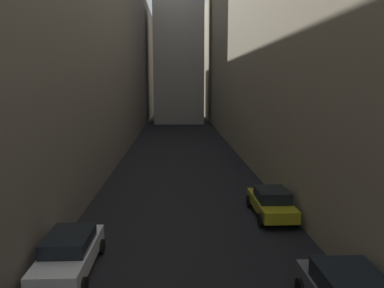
{
  "coord_description": "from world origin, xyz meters",
  "views": [
    {
      "loc": [
        -0.51,
        6.47,
        6.81
      ],
      "look_at": [
        0.0,
        18.23,
        4.91
      ],
      "focal_mm": 34.94,
      "sensor_mm": 36.0,
      "label": 1
    }
  ],
  "objects": [
    {
      "name": "ground_plane",
      "position": [
        0.0,
        48.0,
        0.0
      ],
      "size": [
        264.0,
        264.0,
        0.0
      ],
      "primitive_type": "plane",
      "color": "black"
    },
    {
      "name": "building_block_left",
      "position": [
        -13.31,
        50.0,
        10.55
      ],
      "size": [
        15.62,
        108.0,
        21.1
      ],
      "primitive_type": "cube",
      "color": "#60594F",
      "rests_on": "ground"
    },
    {
      "name": "building_block_right",
      "position": [
        10.7,
        50.0,
        11.28
      ],
      "size": [
        10.4,
        108.0,
        22.56
      ],
      "primitive_type": "cube",
      "color": "gray",
      "rests_on": "ground"
    },
    {
      "name": "parked_car_left_third",
      "position": [
        -4.4,
        19.35,
        0.77
      ],
      "size": [
        1.88,
        4.4,
        1.48
      ],
      "rotation": [
        0.0,
        0.0,
        1.57
      ],
      "color": "silver",
      "rests_on": "ground"
    },
    {
      "name": "parked_car_right_far",
      "position": [
        4.4,
        24.84,
        0.76
      ],
      "size": [
        1.93,
        4.32,
        1.48
      ],
      "rotation": [
        0.0,
        0.0,
        1.57
      ],
      "color": "#A59919",
      "rests_on": "ground"
    }
  ]
}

